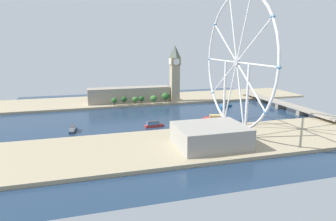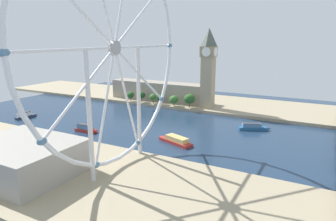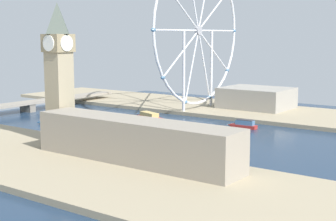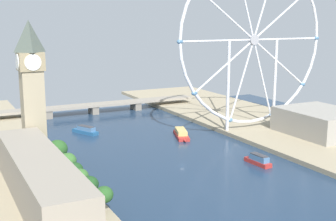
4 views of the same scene
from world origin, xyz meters
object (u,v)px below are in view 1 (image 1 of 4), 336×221
ferris_wheel (237,63)px  tour_boat_1 (73,129)px  tour_boat_0 (225,105)px  river_bridge (281,103)px  tour_boat_2 (154,124)px  tour_boat_3 (216,118)px  parliament_block (129,95)px  riverside_hall (210,136)px  clock_tower (175,72)px

ferris_wheel → tour_boat_1: bearing=-108.9°
tour_boat_1 → tour_boat_0: bearing=-64.2°
river_bridge → tour_boat_0: river_bridge is taller
ferris_wheel → tour_boat_2: ferris_wheel is taller
tour_boat_3 → tour_boat_0: bearing=-105.8°
parliament_block → tour_boat_0: parliament_block is taller
river_bridge → tour_boat_1: bearing=-82.6°
tour_boat_0 → tour_boat_2: 138.26m
river_bridge → tour_boat_0: (-28.90, -68.89, -4.41)m
riverside_hall → river_bridge: bearing=127.1°
river_bridge → tour_boat_2: size_ratio=8.78×
parliament_block → ferris_wheel: bearing=23.4°
clock_tower → tour_boat_1: size_ratio=3.65×
clock_tower → ferris_wheel: 166.05m
riverside_hall → river_bridge: size_ratio=0.29×
clock_tower → parliament_block: (-10.94, -66.53, -31.76)m
parliament_block → river_bridge: parliament_block is taller
clock_tower → ferris_wheel: size_ratio=0.63×
clock_tower → riverside_hall: 202.17m
riverside_hall → tour_boat_2: riverside_hall is taller
clock_tower → tour_boat_3: bearing=9.2°
river_bridge → tour_boat_3: size_ratio=6.10×
clock_tower → tour_boat_3: clock_tower is taller
parliament_block → ferris_wheel: (175.06, 75.61, 55.34)m
tour_boat_1 → river_bridge: bearing=-74.4°
parliament_block → river_bridge: (87.90, 194.79, -6.88)m
parliament_block → river_bridge: size_ratio=0.59×
tour_boat_2 → ferris_wheel: bearing=-37.3°
clock_tower → river_bridge: (76.96, 128.26, -38.63)m
clock_tower → river_bridge: clock_tower is taller
ferris_wheel → river_bridge: ferris_wheel is taller
parliament_block → ferris_wheel: ferris_wheel is taller
ferris_wheel → riverside_hall: 76.91m
parliament_block → river_bridge: 213.82m
parliament_block → tour_boat_3: bearing=35.2°
river_bridge → tour_boat_0: 74.84m
tour_boat_1 → tour_boat_2: bearing=-85.8°
tour_boat_1 → tour_boat_3: 159.96m
river_bridge → tour_boat_1: (35.14, -270.69, -4.32)m
clock_tower → tour_boat_0: size_ratio=3.16×
tour_boat_0 → tour_boat_2: bearing=-175.9°
tour_boat_1 → clock_tower: bearing=-43.6°
clock_tower → tour_boat_1: bearing=-51.8°
tour_boat_0 → tour_boat_1: 211.71m
clock_tower → ferris_wheel: ferris_wheel is taller
clock_tower → river_bridge: 154.48m
parliament_block → tour_boat_3: size_ratio=3.63×
ferris_wheel → riverside_hall: bearing=-50.1°
river_bridge → tour_boat_3: 115.13m
parliament_block → tour_boat_2: 129.44m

